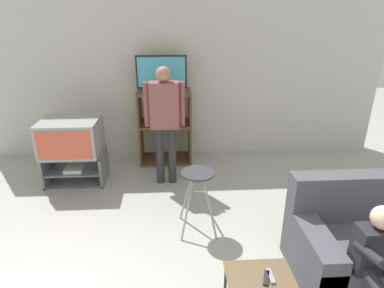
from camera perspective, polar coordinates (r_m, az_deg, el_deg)
name	(u,v)px	position (r m, az deg, el deg)	size (l,w,h in m)	color
wall_back	(183,76)	(5.18, -1.60, 11.99)	(6.40, 0.06, 2.60)	beige
tv_stand	(76,167)	(4.78, -19.91, -3.94)	(0.80, 0.50, 0.43)	slate
television_main	(71,137)	(4.63, -20.71, 1.22)	(0.76, 0.64, 0.47)	#9E9EA3
media_shelf	(165,126)	(5.04, -4.81, 3.17)	(0.81, 0.51, 1.14)	brown
television_flat	(162,74)	(4.86, -5.44, 12.27)	(0.75, 0.20, 0.52)	black
folding_stool	(198,183)	(3.37, 1.05, -7.03)	(0.39, 0.42, 0.70)	#99999E
snack_table	(262,288)	(2.64, 12.39, -23.70)	(0.51, 0.51, 0.37)	brown
remote_control_black	(266,278)	(2.64, 13.05, -22.19)	(0.04, 0.14, 0.02)	#232328
remote_control_white	(271,276)	(2.66, 13.81, -21.84)	(0.04, 0.14, 0.02)	gray
couch	(380,246)	(3.42, 30.40, -15.30)	(1.52, 0.82, 0.88)	#4C4C56
person_standing_adult	(165,115)	(4.22, -4.88, 5.08)	(0.53, 0.20, 1.61)	#2D2D33
person_seated_child	(381,261)	(2.76, 30.54, -17.49)	(0.33, 0.43, 0.97)	#2D2D38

